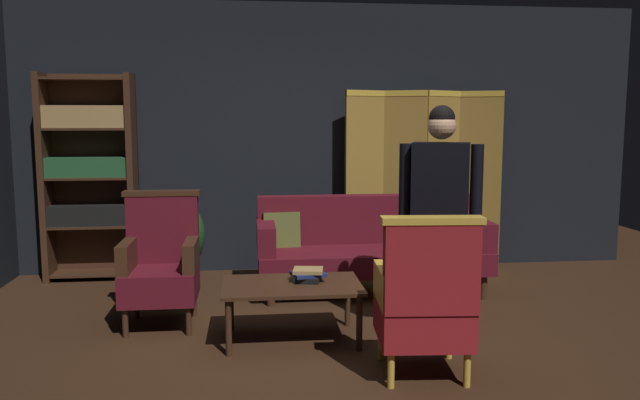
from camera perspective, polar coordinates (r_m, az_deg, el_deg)
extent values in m
plane|color=#331E11|center=(4.56, 1.13, -13.22)|extent=(10.00, 10.00, 0.00)
cube|color=black|center=(6.71, -1.56, 5.60)|extent=(7.20, 0.10, 2.80)
cube|color=olive|center=(6.61, 4.06, 1.65)|extent=(0.44, 0.19, 1.90)
cube|color=gold|center=(6.58, 4.14, 9.65)|extent=(0.44, 0.20, 0.06)
cube|color=olive|center=(6.69, 7.67, 1.67)|extent=(0.43, 0.22, 1.90)
cube|color=gold|center=(6.66, 7.80, 9.57)|extent=(0.43, 0.22, 0.06)
cube|color=olive|center=(6.81, 11.02, 1.70)|extent=(0.42, 0.24, 1.90)
cube|color=gold|center=(6.78, 11.21, 9.46)|extent=(0.42, 0.25, 0.06)
cube|color=olive|center=(6.96, 14.24, 1.73)|extent=(0.43, 0.22, 1.90)
cube|color=gold|center=(6.93, 14.48, 9.32)|extent=(0.44, 0.22, 0.06)
cube|color=#382114|center=(6.75, -23.64, 1.81)|extent=(0.06, 0.32, 2.05)
cube|color=#382114|center=(6.55, -16.61, 1.97)|extent=(0.06, 0.32, 2.05)
cube|color=#382114|center=(6.78, -19.88, 2.01)|extent=(0.90, 0.02, 2.05)
cube|color=#382114|center=(6.79, -19.82, -6.24)|extent=(0.86, 0.30, 0.02)
cube|color=#382114|center=(6.70, -20.00, -2.22)|extent=(0.86, 0.30, 0.02)
cube|color=black|center=(6.66, -20.08, -1.30)|extent=(0.78, 0.22, 0.20)
cube|color=#382114|center=(6.64, -20.18, 1.89)|extent=(0.86, 0.30, 0.02)
cube|color=#1E4C28|center=(6.61, -20.26, 2.82)|extent=(0.78, 0.22, 0.19)
cube|color=#382114|center=(6.61, -20.37, 6.06)|extent=(0.86, 0.30, 0.02)
cube|color=#9E7A47|center=(6.59, -20.46, 7.10)|extent=(0.78, 0.22, 0.22)
cube|color=#382114|center=(6.62, -20.55, 10.23)|extent=(0.86, 0.30, 0.02)
cylinder|color=#382114|center=(5.50, -4.48, -8.44)|extent=(0.07, 0.07, 0.22)
cylinder|color=#382114|center=(5.87, 14.58, -7.64)|extent=(0.07, 0.07, 0.22)
cylinder|color=#382114|center=(6.08, -4.67, -6.91)|extent=(0.07, 0.07, 0.22)
cylinder|color=#382114|center=(6.41, 12.67, -6.30)|extent=(0.07, 0.07, 0.22)
cube|color=#4C0F19|center=(5.84, 4.80, -5.38)|extent=(2.10, 0.76, 0.20)
cube|color=#4C0F19|center=(6.08, 4.27, -1.70)|extent=(2.10, 0.18, 0.46)
cube|color=#4C0F19|center=(5.69, -4.93, -3.36)|extent=(0.16, 0.68, 0.26)
cube|color=#4C0F19|center=(6.06, 13.97, -2.89)|extent=(0.16, 0.68, 0.26)
cube|color=#4C5123|center=(5.89, -3.52, -2.78)|extent=(0.35, 0.18, 0.35)
cube|color=maroon|center=(6.19, 12.03, -2.43)|extent=(0.36, 0.20, 0.35)
cylinder|color=#382114|center=(4.39, -8.30, -11.41)|extent=(0.04, 0.04, 0.39)
cylinder|color=#382114|center=(4.45, 3.59, -11.10)|extent=(0.04, 0.04, 0.39)
cylinder|color=#382114|center=(4.90, -8.08, -9.39)|extent=(0.04, 0.04, 0.39)
cylinder|color=#382114|center=(4.96, 2.51, -9.14)|extent=(0.04, 0.04, 0.39)
cube|color=#382114|center=(4.59, -2.56, -7.75)|extent=(1.00, 0.64, 0.03)
cylinder|color=gold|center=(4.43, 11.63, -12.53)|extent=(0.04, 0.04, 0.22)
cylinder|color=gold|center=(4.35, 5.56, -12.79)|extent=(0.04, 0.04, 0.22)
cylinder|color=gold|center=(4.01, 13.19, -14.72)|extent=(0.04, 0.04, 0.22)
cylinder|color=gold|center=(3.92, 6.45, -15.09)|extent=(0.04, 0.04, 0.22)
cube|color=maroon|center=(4.09, 9.27, -10.74)|extent=(0.60, 0.60, 0.24)
cube|color=maroon|center=(3.77, 10.07, -6.17)|extent=(0.57, 0.16, 0.54)
cube|color=gold|center=(3.71, 10.17, -1.81)|extent=(0.61, 0.18, 0.04)
cube|color=gold|center=(4.08, 12.68, -7.51)|extent=(0.13, 0.51, 0.22)
cube|color=gold|center=(3.99, 5.93, -7.71)|extent=(0.13, 0.51, 0.22)
cylinder|color=#382114|center=(4.93, -17.25, -10.61)|extent=(0.04, 0.04, 0.22)
cylinder|color=#382114|center=(4.87, -11.83, -10.68)|extent=(0.04, 0.04, 0.22)
cylinder|color=#382114|center=(5.37, -16.31, -9.12)|extent=(0.04, 0.04, 0.22)
cylinder|color=#382114|center=(5.30, -11.35, -9.15)|extent=(0.04, 0.04, 0.22)
cube|color=#4C0F19|center=(5.05, -14.27, -7.37)|extent=(0.56, 0.56, 0.24)
cube|color=#4C0F19|center=(5.19, -14.05, -2.56)|extent=(0.56, 0.12, 0.54)
cube|color=#382114|center=(5.15, -14.15, 0.62)|extent=(0.60, 0.13, 0.04)
cube|color=#382114|center=(5.04, -17.06, -4.82)|extent=(0.09, 0.50, 0.22)
cube|color=#382114|center=(4.97, -11.60, -4.81)|extent=(0.09, 0.50, 0.22)
cylinder|color=black|center=(4.68, 11.51, -7.31)|extent=(0.12, 0.12, 0.86)
cylinder|color=black|center=(4.69, 9.79, -7.25)|extent=(0.12, 0.12, 0.86)
cube|color=maroon|center=(4.59, 10.79, -1.60)|extent=(0.36, 0.26, 0.09)
cube|color=black|center=(4.56, 10.86, 1.51)|extent=(0.45, 0.33, 0.58)
cube|color=white|center=(4.67, 10.93, 2.00)|extent=(0.14, 0.06, 0.41)
cube|color=maroon|center=(4.66, 11.00, 4.83)|extent=(0.09, 0.05, 0.04)
cylinder|color=black|center=(4.56, 14.01, 1.54)|extent=(0.09, 0.09, 0.54)
cylinder|color=black|center=(4.58, 7.74, 1.72)|extent=(0.09, 0.09, 0.54)
sphere|color=tan|center=(4.54, 10.99, 6.67)|extent=(0.20, 0.20, 0.20)
sphere|color=black|center=(4.54, 11.00, 7.30)|extent=(0.18, 0.18, 0.18)
cylinder|color=brown|center=(5.92, -13.33, -7.16)|extent=(0.28, 0.28, 0.28)
ellipsoid|color=#193D19|center=(5.83, -13.46, -3.15)|extent=(0.63, 0.63, 0.72)
cube|color=black|center=(4.66, -1.08, -7.11)|extent=(0.23, 0.24, 0.04)
cube|color=navy|center=(4.65, -1.08, -6.72)|extent=(0.27, 0.24, 0.03)
cube|color=#9E7A47|center=(4.64, -1.08, -6.41)|extent=(0.24, 0.21, 0.03)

